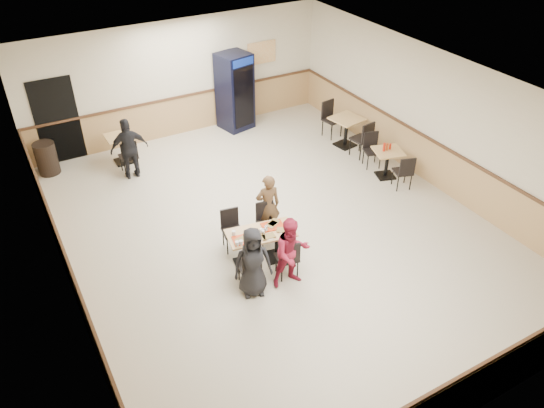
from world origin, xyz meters
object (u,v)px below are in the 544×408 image
diner_woman_right (292,253)px  lone_diner (129,149)px  diner_woman_left (253,262)px  pepsi_cooler (235,91)px  side_table_near (387,159)px  main_table (261,242)px  back_table (121,145)px  trash_bin (47,158)px  diner_man_opposite (268,206)px  side_table_far (346,127)px

diner_woman_right → lone_diner: (-1.34, 4.93, 0.05)m
diner_woman_left → pepsi_cooler: bearing=83.3°
diner_woman_left → side_table_near: 4.90m
main_table → side_table_near: bearing=27.1°
diner_woman_left → side_table_near: diner_woman_left is taller
diner_woman_right → side_table_near: bearing=33.9°
back_table → lone_diner: bearing=-90.0°
diner_woman_right → trash_bin: 6.79m
main_table → diner_woman_left: (-0.52, -0.67, 0.23)m
diner_man_opposite → trash_bin: size_ratio=1.73×
main_table → back_table: back_table is taller
lone_diner → side_table_far: lone_diner is taller
lone_diner → side_table_far: (5.24, -1.18, -0.22)m
trash_bin → lone_diner: bearing=-34.2°
diner_woman_right → side_table_far: diner_woman_right is taller
back_table → trash_bin: trash_bin is taller
side_table_near → side_table_far: (0.08, 1.72, 0.06)m
diner_woman_left → side_table_far: size_ratio=1.63×
side_table_near → pepsi_cooler: size_ratio=0.39×
trash_bin → pepsi_cooler: bearing=0.5°
pepsi_cooler → trash_bin: size_ratio=2.64×
diner_man_opposite → trash_bin: diner_man_opposite is taller
side_table_far → lone_diner: bearing=167.3°
side_table_near → trash_bin: trash_bin is taller
diner_woman_right → trash_bin: (-3.03, 6.07, -0.30)m
diner_woman_left → trash_bin: size_ratio=1.73×
diner_woman_right → lone_diner: 5.11m
diner_woman_right → back_table: diner_woman_right is taller
main_table → trash_bin: size_ratio=1.70×
side_table_near → trash_bin: size_ratio=1.02×
diner_woman_right → trash_bin: diner_woman_right is taller
side_table_far → trash_bin: 7.30m
back_table → trash_bin: 1.72m
main_table → lone_diner: size_ratio=0.90×
side_table_near → back_table: 6.34m
back_table → trash_bin: (-1.69, 0.35, -0.08)m
side_table_near → back_table: (-5.16, 3.70, 0.02)m
pepsi_cooler → diner_man_opposite: bearing=-121.2°
diner_woman_left → diner_man_opposite: size_ratio=0.99×
main_table → lone_diner: 4.31m
diner_woman_left → diner_woman_right: (0.69, -0.12, 0.01)m
lone_diner → back_table: bearing=-86.5°
diner_woman_left → pepsi_cooler: size_ratio=0.65×
diner_woman_left → side_table_far: diner_woman_left is taller
side_table_far → trash_bin: size_ratio=1.06×
lone_diner → pepsi_cooler: size_ratio=0.72×
diner_man_opposite → lone_diner: size_ratio=0.92×
diner_woman_left → trash_bin: (-2.33, 5.95, -0.28)m
diner_woman_left → main_table: bearing=69.1°
main_table → pepsi_cooler: (2.10, 5.33, 0.59)m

